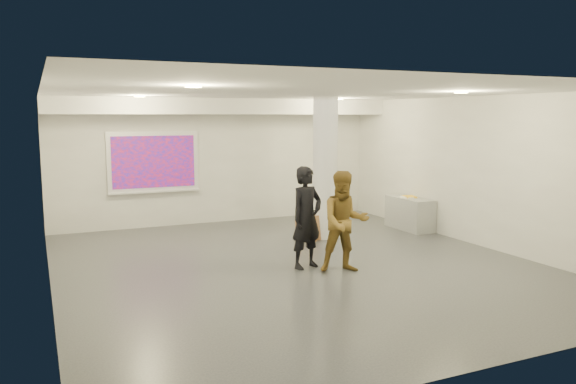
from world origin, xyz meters
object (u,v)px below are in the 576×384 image
projection_screen (154,163)px  column (325,168)px  woman (307,217)px  man (345,222)px  credenza (410,213)px

projection_screen → column: bearing=-40.6°
woman → man: 0.68m
credenza → woman: 4.18m
column → man: (-0.95, -2.49, -0.65)m
woman → man: bearing=-63.2°
credenza → man: (-3.17, -2.48, 0.48)m
column → credenza: bearing=-0.2°
column → woman: size_ratio=1.71×
woman → credenza: bearing=12.2°
column → projection_screen: 4.08m
column → projection_screen: bearing=139.4°
man → column: bearing=85.7°
column → credenza: column is taller
column → man: size_ratio=1.76×
projection_screen → credenza: 6.06m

